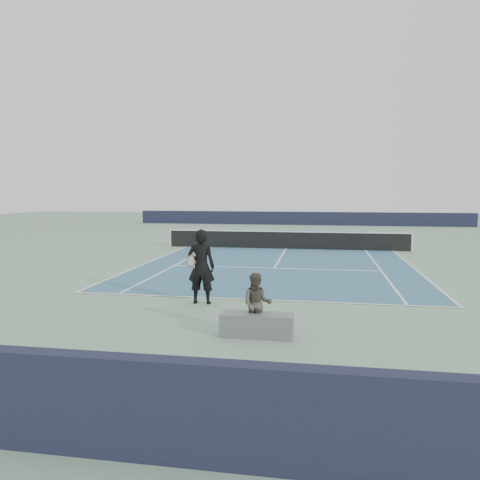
% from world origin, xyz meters
% --- Properties ---
extents(ground, '(80.00, 80.00, 0.00)m').
position_xyz_m(ground, '(0.00, 0.00, 0.00)').
color(ground, gray).
extents(court_surface, '(10.97, 23.77, 0.01)m').
position_xyz_m(court_surface, '(0.00, 0.00, 0.01)').
color(court_surface, '#376482').
rests_on(court_surface, ground).
extents(tennis_net, '(12.90, 0.10, 1.07)m').
position_xyz_m(tennis_net, '(0.00, 0.00, 0.50)').
color(tennis_net, silver).
rests_on(tennis_net, ground).
extents(windscreen_far, '(30.00, 0.25, 1.20)m').
position_xyz_m(windscreen_far, '(0.00, 17.88, 0.60)').
color(windscreen_far, black).
rests_on(windscreen_far, ground).
extents(windscreen_near, '(30.00, 0.25, 1.20)m').
position_xyz_m(windscreen_near, '(0.00, -19.88, 0.60)').
color(windscreen_near, black).
rests_on(windscreen_near, ground).
extents(tennis_player, '(0.84, 0.57, 2.05)m').
position_xyz_m(tennis_player, '(-1.41, -12.52, 1.02)').
color(tennis_player, black).
rests_on(tennis_player, ground).
extents(tennis_ball, '(0.06, 0.06, 0.06)m').
position_xyz_m(tennis_ball, '(-1.11, -13.32, 0.03)').
color(tennis_ball, yellow).
rests_on(tennis_ball, ground).
extents(spectator_bench, '(1.57, 0.61, 1.36)m').
position_xyz_m(spectator_bench, '(0.48, -15.17, 0.49)').
color(spectator_bench, slate).
rests_on(spectator_bench, ground).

